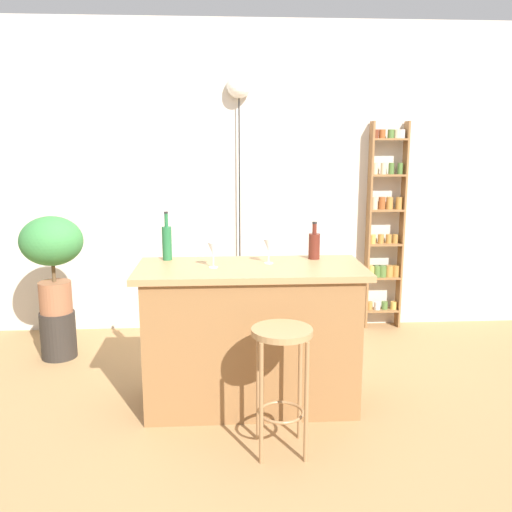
{
  "coord_description": "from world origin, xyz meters",
  "views": [
    {
      "loc": [
        -0.18,
        -3.15,
        1.72
      ],
      "look_at": [
        0.05,
        0.55,
        0.96
      ],
      "focal_mm": 38.49,
      "sensor_mm": 36.0,
      "label": 1
    }
  ],
  "objects_px": {
    "potted_plant": "(52,250)",
    "wine_glass_left": "(213,250)",
    "wine_glass_center": "(269,246)",
    "bar_stool": "(282,361)",
    "pendant_globe_light": "(239,90)",
    "plant_stool": "(58,335)",
    "bottle_soda_blue": "(314,245)",
    "bottle_vinegar": "(167,242)",
    "spice_shelf": "(385,228)"
  },
  "relations": [
    {
      "from": "plant_stool",
      "to": "pendant_globe_light",
      "type": "distance_m",
      "value": 2.58
    },
    {
      "from": "bottle_soda_blue",
      "to": "wine_glass_left",
      "type": "relative_size",
      "value": 1.56
    },
    {
      "from": "potted_plant",
      "to": "bottle_vinegar",
      "type": "relative_size",
      "value": 2.38
    },
    {
      "from": "spice_shelf",
      "to": "bottle_vinegar",
      "type": "relative_size",
      "value": 5.83
    },
    {
      "from": "bar_stool",
      "to": "bottle_vinegar",
      "type": "bearing_deg",
      "value": 129.55
    },
    {
      "from": "pendant_globe_light",
      "to": "potted_plant",
      "type": "bearing_deg",
      "value": -157.26
    },
    {
      "from": "spice_shelf",
      "to": "plant_stool",
      "type": "xyz_separation_m",
      "value": [
        -2.87,
        -0.61,
        -0.77
      ]
    },
    {
      "from": "potted_plant",
      "to": "pendant_globe_light",
      "type": "distance_m",
      "value": 2.09
    },
    {
      "from": "pendant_globe_light",
      "to": "wine_glass_left",
      "type": "bearing_deg",
      "value": -98.06
    },
    {
      "from": "bottle_soda_blue",
      "to": "wine_glass_center",
      "type": "bearing_deg",
      "value": -158.24
    },
    {
      "from": "plant_stool",
      "to": "potted_plant",
      "type": "xyz_separation_m",
      "value": [
        0.0,
        -0.0,
        0.7
      ]
    },
    {
      "from": "wine_glass_center",
      "to": "bar_stool",
      "type": "bearing_deg",
      "value": -88.64
    },
    {
      "from": "bar_stool",
      "to": "spice_shelf",
      "type": "relative_size",
      "value": 0.38
    },
    {
      "from": "potted_plant",
      "to": "pendant_globe_light",
      "type": "xyz_separation_m",
      "value": [
        1.51,
        0.63,
        1.29
      ]
    },
    {
      "from": "bottle_vinegar",
      "to": "bottle_soda_blue",
      "type": "xyz_separation_m",
      "value": [
        1.0,
        -0.03,
        -0.03
      ]
    },
    {
      "from": "pendant_globe_light",
      "to": "spice_shelf",
      "type": "bearing_deg",
      "value": -1.12
    },
    {
      "from": "bar_stool",
      "to": "bottle_vinegar",
      "type": "height_order",
      "value": "bottle_vinegar"
    },
    {
      "from": "plant_stool",
      "to": "wine_glass_left",
      "type": "distance_m",
      "value": 1.81
    },
    {
      "from": "bottle_soda_blue",
      "to": "wine_glass_left",
      "type": "distance_m",
      "value": 0.72
    },
    {
      "from": "plant_stool",
      "to": "bottle_soda_blue",
      "type": "xyz_separation_m",
      "value": [
        1.98,
        -0.7,
        0.85
      ]
    },
    {
      "from": "potted_plant",
      "to": "bottle_vinegar",
      "type": "bearing_deg",
      "value": -34.48
    },
    {
      "from": "potted_plant",
      "to": "wine_glass_left",
      "type": "bearing_deg",
      "value": -35.72
    },
    {
      "from": "spice_shelf",
      "to": "wine_glass_left",
      "type": "distance_m",
      "value": 2.2
    },
    {
      "from": "plant_stool",
      "to": "spice_shelf",
      "type": "bearing_deg",
      "value": 11.96
    },
    {
      "from": "spice_shelf",
      "to": "potted_plant",
      "type": "xyz_separation_m",
      "value": [
        -2.87,
        -0.61,
        -0.06
      ]
    },
    {
      "from": "pendant_globe_light",
      "to": "bottle_soda_blue",
      "type": "bearing_deg",
      "value": -70.75
    },
    {
      "from": "spice_shelf",
      "to": "bottle_soda_blue",
      "type": "height_order",
      "value": "spice_shelf"
    },
    {
      "from": "wine_glass_left",
      "to": "wine_glass_center",
      "type": "height_order",
      "value": "same"
    },
    {
      "from": "wine_glass_left",
      "to": "bottle_vinegar",
      "type": "bearing_deg",
      "value": 140.67
    },
    {
      "from": "spice_shelf",
      "to": "bottle_soda_blue",
      "type": "xyz_separation_m",
      "value": [
        -0.89,
        -1.31,
        0.09
      ]
    },
    {
      "from": "plant_stool",
      "to": "wine_glass_left",
      "type": "xyz_separation_m",
      "value": [
        1.29,
        -0.93,
        0.87
      ]
    },
    {
      "from": "bottle_soda_blue",
      "to": "pendant_globe_light",
      "type": "relative_size",
      "value": 0.11
    },
    {
      "from": "plant_stool",
      "to": "potted_plant",
      "type": "bearing_deg",
      "value": -45.0
    },
    {
      "from": "spice_shelf",
      "to": "pendant_globe_light",
      "type": "distance_m",
      "value": 1.83
    },
    {
      "from": "potted_plant",
      "to": "wine_glass_left",
      "type": "xyz_separation_m",
      "value": [
        1.29,
        -0.93,
        0.17
      ]
    },
    {
      "from": "spice_shelf",
      "to": "plant_stool",
      "type": "relative_size",
      "value": 5.01
    },
    {
      "from": "spice_shelf",
      "to": "wine_glass_center",
      "type": "relative_size",
      "value": 11.73
    },
    {
      "from": "bar_stool",
      "to": "bottle_soda_blue",
      "type": "height_order",
      "value": "bottle_soda_blue"
    },
    {
      "from": "plant_stool",
      "to": "bottle_soda_blue",
      "type": "bearing_deg",
      "value": -19.48
    },
    {
      "from": "bar_stool",
      "to": "spice_shelf",
      "type": "bearing_deg",
      "value": 60.55
    },
    {
      "from": "spice_shelf",
      "to": "wine_glass_left",
      "type": "xyz_separation_m",
      "value": [
        -1.58,
        -1.54,
        0.11
      ]
    },
    {
      "from": "potted_plant",
      "to": "bottle_soda_blue",
      "type": "relative_size",
      "value": 3.06
    },
    {
      "from": "wine_glass_left",
      "to": "pendant_globe_light",
      "type": "xyz_separation_m",
      "value": [
        0.22,
        1.56,
        1.12
      ]
    },
    {
      "from": "potted_plant",
      "to": "wine_glass_center",
      "type": "distance_m",
      "value": 1.86
    },
    {
      "from": "bottle_vinegar",
      "to": "bottle_soda_blue",
      "type": "distance_m",
      "value": 1.0
    },
    {
      "from": "bottle_soda_blue",
      "to": "wine_glass_center",
      "type": "xyz_separation_m",
      "value": [
        -0.32,
        -0.13,
        0.02
      ]
    },
    {
      "from": "bar_stool",
      "to": "wine_glass_left",
      "type": "bearing_deg",
      "value": 123.05
    },
    {
      "from": "wine_glass_center",
      "to": "pendant_globe_light",
      "type": "distance_m",
      "value": 1.85
    },
    {
      "from": "bar_stool",
      "to": "wine_glass_center",
      "type": "xyz_separation_m",
      "value": [
        -0.02,
        0.68,
        0.52
      ]
    },
    {
      "from": "spice_shelf",
      "to": "bottle_vinegar",
      "type": "height_order",
      "value": "spice_shelf"
    }
  ]
}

